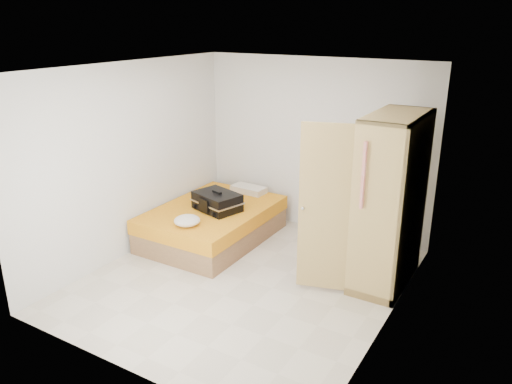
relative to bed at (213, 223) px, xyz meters
The scene contains 7 objects.
room 1.69m from the bed, 37.56° to the right, with size 4.00×4.02×2.60m.
bed is the anchor object (origin of this frame).
wardrobe 2.61m from the bed, ahead, with size 1.15×1.35×2.10m.
person 1.95m from the bed, ahead, with size 0.59×0.38×1.61m, color red.
suitcase 0.39m from the bed, 17.23° to the right, with size 0.76×0.64×0.28m.
round_cushion 0.78m from the bed, 82.46° to the right, with size 0.35×0.35×0.13m, color silver.
pillow 0.91m from the bed, 83.22° to the left, with size 0.54×0.27×0.10m, color silver.
Camera 1 is at (2.97, -4.69, 3.11)m, focal length 35.00 mm.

